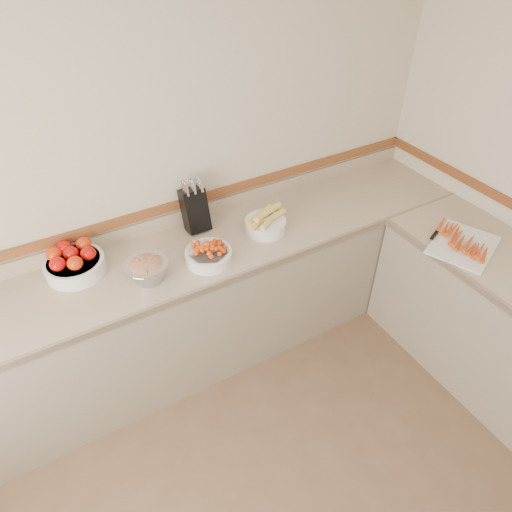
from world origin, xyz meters
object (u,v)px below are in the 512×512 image
cherry_tomato_bowl (208,254)px  rhubarb_bowl (147,269)px  tomato_bowl (74,262)px  cutting_board (462,242)px  knife_block (195,209)px  corn_bowl (266,223)px

cherry_tomato_bowl → rhubarb_bowl: (-0.36, 0.02, 0.02)m
tomato_bowl → cutting_board: (2.11, -0.93, -0.05)m
knife_block → cherry_tomato_bowl: (-0.07, -0.34, -0.09)m
tomato_bowl → cutting_board: 2.31m
knife_block → rhubarb_bowl: bearing=-143.7°
cherry_tomato_bowl → cutting_board: bearing=-24.3°
corn_bowl → cutting_board: size_ratio=0.55×
cutting_board → corn_bowl: bearing=142.8°
tomato_bowl → cutting_board: tomato_bowl is taller
tomato_bowl → corn_bowl: bearing=-9.7°
cherry_tomato_bowl → cutting_board: 1.55m
knife_block → corn_bowl: (0.37, -0.25, -0.09)m
corn_bowl → rhubarb_bowl: size_ratio=1.14×
tomato_bowl → knife_block: bearing=3.9°
rhubarb_bowl → cutting_board: bearing=-20.5°
corn_bowl → rhubarb_bowl: corn_bowl is taller
cutting_board → knife_block: bearing=143.7°
cherry_tomato_bowl → cutting_board: size_ratio=0.52×
cherry_tomato_bowl → tomato_bowl: bearing=157.4°
cherry_tomato_bowl → corn_bowl: size_ratio=0.95×
rhubarb_bowl → tomato_bowl: bearing=141.6°
cherry_tomato_bowl → rhubarb_bowl: bearing=176.3°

